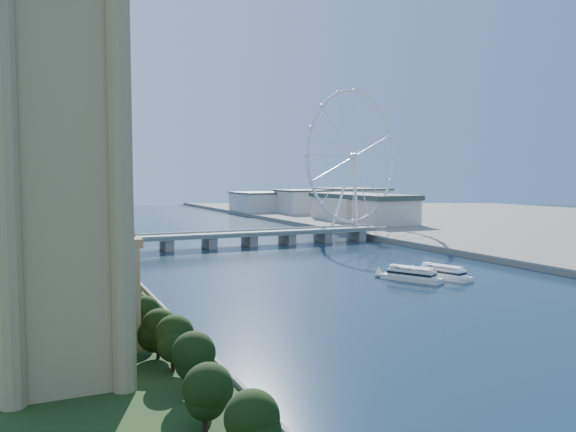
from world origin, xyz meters
TOP-DOWN VIEW (x-y plane):
  - tree_row at (-113.00, 42.00)m, footprint 8.89×152.89m
  - victoria_tower at (-135.00, 55.00)m, footprint 28.16×28.16m
  - parliament_range at (-128.00, 170.00)m, footprint 24.00×200.00m
  - big_ben at (-128.00, 278.00)m, footprint 20.02×20.02m
  - westminster_bridge at (0.00, 300.00)m, footprint 220.00×22.00m
  - london_eye at (119.98, 355.08)m, footprint 113.60×39.12m
  - county_hall at (175.00, 430.00)m, footprint 54.00×144.00m
  - city_skyline at (39.22, 560.08)m, footprint 505.00×280.00m
  - tour_boat_near at (22.96, 138.39)m, footprint 22.35×32.57m
  - tour_boat_far at (40.61, 136.97)m, footprint 17.28×32.74m

SIDE VIEW (x-z plane):
  - county_hall at x=175.00m, z-range -17.50..17.50m
  - tour_boat_near at x=22.96m, z-range -3.59..3.59m
  - tour_boat_far at x=40.61m, z-range -3.52..3.52m
  - westminster_bridge at x=0.00m, z-range 1.88..11.38m
  - tree_row at x=-113.00m, z-range -1.45..19.26m
  - city_skyline at x=39.22m, z-range 0.96..32.96m
  - parliament_range at x=-128.00m, z-range -16.52..53.48m
  - victoria_tower at x=-135.00m, z-range -1.51..110.49m
  - big_ben at x=-128.00m, z-range 11.57..121.57m
  - london_eye at x=119.98m, z-range 5.37..129.67m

